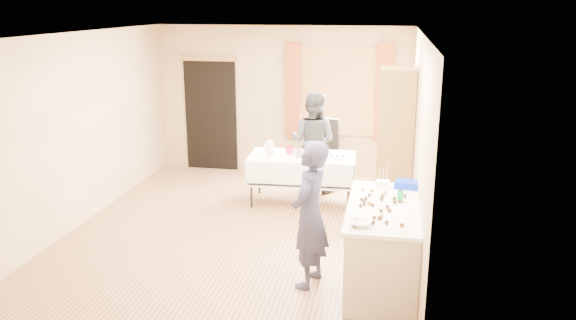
% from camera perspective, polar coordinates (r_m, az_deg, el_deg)
% --- Properties ---
extents(floor, '(4.50, 5.50, 0.02)m').
position_cam_1_polar(floor, '(7.71, -4.65, -7.08)').
color(floor, '#9E7047').
rests_on(floor, ground).
extents(ceiling, '(4.50, 5.50, 0.02)m').
position_cam_1_polar(ceiling, '(7.12, -5.12, 12.76)').
color(ceiling, white).
rests_on(ceiling, floor).
extents(wall_back, '(4.50, 0.02, 2.60)m').
position_cam_1_polar(wall_back, '(9.94, -0.67, 6.03)').
color(wall_back, tan).
rests_on(wall_back, floor).
extents(wall_front, '(4.50, 0.02, 2.60)m').
position_cam_1_polar(wall_front, '(4.81, -13.56, -5.04)').
color(wall_front, tan).
rests_on(wall_front, floor).
extents(wall_left, '(0.02, 5.50, 2.60)m').
position_cam_1_polar(wall_left, '(8.19, -20.33, 2.96)').
color(wall_left, tan).
rests_on(wall_left, floor).
extents(wall_right, '(0.02, 5.50, 2.60)m').
position_cam_1_polar(wall_right, '(7.06, 13.12, 1.62)').
color(wall_right, tan).
rests_on(wall_right, floor).
extents(window_frame, '(1.32, 0.06, 1.52)m').
position_cam_1_polar(window_frame, '(9.73, 5.11, 6.95)').
color(window_frame, olive).
rests_on(window_frame, wall_back).
extents(window_pane, '(1.20, 0.02, 1.40)m').
position_cam_1_polar(window_pane, '(9.71, 5.10, 6.94)').
color(window_pane, white).
rests_on(window_pane, wall_back).
extents(curtain_left, '(0.28, 0.06, 1.65)m').
position_cam_1_polar(curtain_left, '(9.78, 0.50, 7.06)').
color(curtain_left, brown).
rests_on(curtain_left, wall_back).
extents(curtain_right, '(0.28, 0.06, 1.65)m').
position_cam_1_polar(curtain_right, '(9.64, 9.73, 6.70)').
color(curtain_right, brown).
rests_on(curtain_right, wall_back).
extents(doorway, '(0.95, 0.04, 2.00)m').
position_cam_1_polar(doorway, '(10.29, -7.84, 4.52)').
color(doorway, black).
rests_on(doorway, floor).
extents(door_lintel, '(1.05, 0.06, 0.08)m').
position_cam_1_polar(door_lintel, '(10.12, -8.11, 10.16)').
color(door_lintel, olive).
rests_on(door_lintel, wall_back).
extents(cabinet, '(0.50, 0.60, 2.09)m').
position_cam_1_polar(cabinet, '(8.22, 10.84, 1.88)').
color(cabinet, olive).
rests_on(cabinet, floor).
extents(counter, '(0.77, 1.63, 0.91)m').
position_cam_1_polar(counter, '(6.17, 9.59, -8.58)').
color(counter, '#BCAF9C').
rests_on(counter, floor).
extents(party_table, '(1.64, 0.90, 0.75)m').
position_cam_1_polar(party_table, '(8.54, 1.41, -1.49)').
color(party_table, black).
rests_on(party_table, floor).
extents(chair, '(0.55, 0.55, 1.07)m').
position_cam_1_polar(chair, '(9.64, 3.50, -0.29)').
color(chair, black).
rests_on(chair, floor).
extents(girl, '(0.75, 0.64, 1.61)m').
position_cam_1_polar(girl, '(5.97, 2.22, -5.57)').
color(girl, '#242543').
rests_on(girl, floor).
extents(woman, '(1.10, 1.02, 1.61)m').
position_cam_1_polar(woman, '(9.07, 2.56, 1.90)').
color(woman, black).
rests_on(woman, floor).
extents(soda_can, '(0.08, 0.08, 0.12)m').
position_cam_1_polar(soda_can, '(6.13, 11.34, -3.63)').
color(soda_can, '#0F983A').
rests_on(soda_can, counter).
extents(mixing_bowl, '(0.24, 0.24, 0.05)m').
position_cam_1_polar(mixing_bowl, '(5.44, 7.32, -6.36)').
color(mixing_bowl, white).
rests_on(mixing_bowl, counter).
extents(foam_block, '(0.15, 0.10, 0.08)m').
position_cam_1_polar(foam_block, '(6.57, 9.61, -2.41)').
color(foam_block, white).
rests_on(foam_block, counter).
extents(blue_basket, '(0.33, 0.24, 0.08)m').
position_cam_1_polar(blue_basket, '(6.60, 12.15, -2.46)').
color(blue_basket, '#0624B8').
rests_on(blue_basket, counter).
extents(pitcher, '(0.12, 0.12, 0.22)m').
position_cam_1_polar(pitcher, '(8.37, -1.81, 1.09)').
color(pitcher, silver).
rests_on(pitcher, party_table).
extents(cup_red, '(0.18, 0.18, 0.11)m').
position_cam_1_polar(cup_red, '(8.54, 0.15, 1.00)').
color(cup_red, red).
rests_on(cup_red, party_table).
extents(cup_rainbow, '(0.15, 0.15, 0.11)m').
position_cam_1_polar(cup_rainbow, '(8.32, 1.09, 0.61)').
color(cup_rainbow, red).
rests_on(cup_rainbow, party_table).
extents(small_bowl, '(0.30, 0.30, 0.06)m').
position_cam_1_polar(small_bowl, '(8.53, 3.68, 0.80)').
color(small_bowl, white).
rests_on(small_bowl, party_table).
extents(pastry_tray, '(0.33, 0.28, 0.02)m').
position_cam_1_polar(pastry_tray, '(8.32, 4.99, 0.24)').
color(pastry_tray, white).
rests_on(pastry_tray, party_table).
extents(bottle, '(0.08, 0.08, 0.15)m').
position_cam_1_polar(bottle, '(8.67, -2.21, 1.38)').
color(bottle, white).
rests_on(bottle, party_table).
extents(cake_balls, '(0.52, 1.15, 0.04)m').
position_cam_1_polar(cake_balls, '(5.93, 9.22, -4.60)').
color(cake_balls, '#3F2314').
rests_on(cake_balls, counter).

